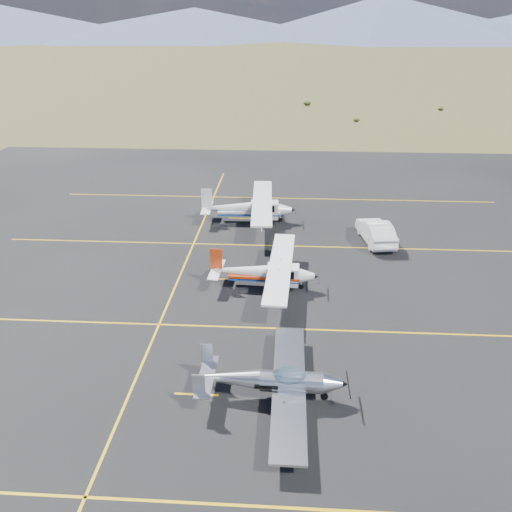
% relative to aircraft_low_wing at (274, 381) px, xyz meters
% --- Properties ---
extents(ground, '(1600.00, 1600.00, 0.00)m').
position_rel_aircraft_low_wing_xyz_m(ground, '(-0.45, 3.47, -0.92)').
color(ground, '#383D1C').
rests_on(ground, ground).
extents(apron, '(72.00, 72.00, 0.02)m').
position_rel_aircraft_low_wing_xyz_m(apron, '(-0.45, 10.47, -0.92)').
color(apron, black).
rests_on(apron, ground).
extents(aircraft_low_wing, '(6.29, 8.80, 1.92)m').
position_rel_aircraft_low_wing_xyz_m(aircraft_low_wing, '(0.00, 0.00, 0.00)').
color(aircraft_low_wing, silver).
rests_on(aircraft_low_wing, apron).
extents(aircraft_cessna, '(5.85, 9.77, 2.47)m').
position_rel_aircraft_low_wing_xyz_m(aircraft_cessna, '(-0.87, 10.07, 0.18)').
color(aircraft_cessna, silver).
rests_on(aircraft_cessna, apron).
extents(aircraft_plain, '(6.66, 11.13, 2.82)m').
position_rel_aircraft_low_wing_xyz_m(aircraft_plain, '(-2.66, 21.21, 0.33)').
color(aircraft_plain, silver).
rests_on(aircraft_plain, apron).
extents(sedan, '(2.48, 5.33, 1.69)m').
position_rel_aircraft_low_wing_xyz_m(sedan, '(7.15, 17.67, -0.06)').
color(sedan, white).
rests_on(sedan, apron).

